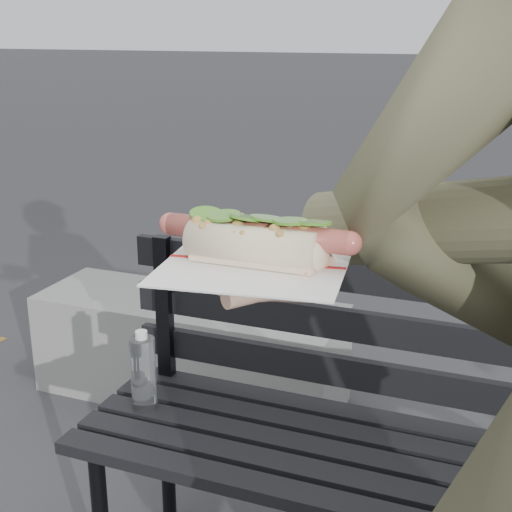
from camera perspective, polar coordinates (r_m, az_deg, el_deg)
The scene contains 3 objects.
park_bench at distance 1.72m, azimuth 10.85°, elevation -13.27°, with size 1.50×0.44×0.88m.
concrete_block at distance 2.83m, azimuth -5.31°, elevation -7.40°, with size 1.20×0.40×0.40m, color slate.
held_hotdog at distance 0.75m, azimuth 15.84°, elevation 2.05°, with size 0.63×0.31×0.20m.
Camera 1 is at (0.25, -0.66, 1.40)m, focal length 50.00 mm.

